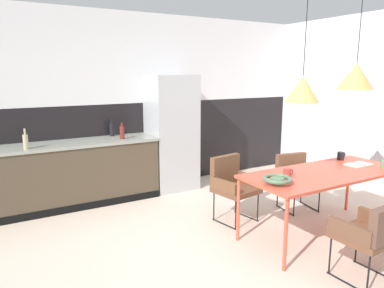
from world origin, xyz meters
TOP-DOWN VIEW (x-y plane):
  - ground_plane at (0.00, 0.00)m, footprint 7.90×7.90m
  - back_wall_splashback_dark at (0.00, 2.76)m, footprint 6.08×0.12m
  - back_wall_panel_upper at (0.00, 2.76)m, footprint 6.08×0.12m
  - kitchen_counter at (-1.50, 2.40)m, footprint 2.81×0.63m
  - refrigerator_column at (0.27, 2.40)m, footprint 0.71×0.60m
  - dining_table at (0.98, -0.02)m, footprint 1.93×0.81m
  - armchair_facing_counter at (1.35, 0.76)m, footprint 0.55×0.54m
  - armchair_head_of_table at (0.34, 0.87)m, footprint 0.55×0.54m
  - armchair_by_stool at (0.58, -0.90)m, footprint 0.50×0.49m
  - fruit_bowl at (0.19, -0.10)m, footprint 0.29×0.29m
  - open_book at (1.58, -0.01)m, footprint 0.30×0.20m
  - mug_short_terracotta at (1.61, 0.27)m, footprint 0.13×0.08m
  - mug_wide_latte at (0.45, 0.03)m, footprint 0.13×0.08m
  - bottle_oil_tall at (-0.63, 2.61)m, footprint 0.07×0.07m
  - bottle_vinegar_dark at (-0.58, 2.30)m, footprint 0.07×0.07m
  - bottle_spice_small at (-1.87, 2.23)m, footprint 0.06×0.06m
  - pendant_lamp_over_table_near at (0.59, 0.02)m, footprint 0.35×0.35m
  - pendant_lamp_over_table_far at (1.36, -0.03)m, footprint 0.40×0.40m

SIDE VIEW (x-z plane):
  - ground_plane at x=0.00m, z-range 0.00..0.00m
  - kitchen_counter at x=-1.50m, z-range 0.00..0.90m
  - armchair_by_stool at x=0.58m, z-range 0.11..0.87m
  - armchair_facing_counter at x=1.35m, z-range 0.13..0.87m
  - armchair_head_of_table at x=0.34m, z-range 0.10..0.92m
  - back_wall_splashback_dark at x=0.00m, z-range 0.00..1.38m
  - dining_table at x=0.98m, z-range 0.33..1.09m
  - open_book at x=1.58m, z-range 0.75..0.77m
  - fruit_bowl at x=0.19m, z-range 0.76..0.84m
  - mug_wide_latte at x=0.45m, z-range 0.76..0.86m
  - mug_short_terracotta at x=1.61m, z-range 0.76..0.86m
  - refrigerator_column at x=0.27m, z-range 0.00..1.81m
  - bottle_vinegar_dark at x=-0.58m, z-range 0.88..1.12m
  - bottle_spice_small at x=-1.87m, z-range 0.87..1.13m
  - bottle_oil_tall at x=-0.63m, z-range 0.88..1.13m
  - pendant_lamp_over_table_near at x=0.59m, z-range 1.10..2.26m
  - pendant_lamp_over_table_far at x=1.36m, z-range 1.29..2.33m
  - back_wall_panel_upper at x=0.00m, z-range 1.38..2.75m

